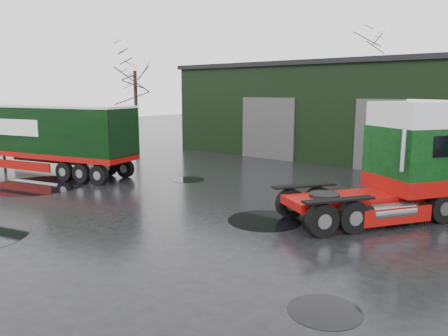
% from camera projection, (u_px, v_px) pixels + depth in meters
% --- Properties ---
extents(ground, '(100.00, 100.00, 0.00)m').
position_uv_depth(ground, '(181.00, 225.00, 14.65)').
color(ground, black).
extents(warehouse, '(32.40, 12.40, 6.30)m').
position_uv_depth(warehouse, '(425.00, 111.00, 27.97)').
color(warehouse, black).
rests_on(warehouse, ground).
extents(hero_tractor, '(5.92, 7.12, 4.13)m').
position_uv_depth(hero_tractor, '(367.00, 162.00, 14.86)').
color(hero_tractor, black).
rests_on(hero_tractor, ground).
extents(trailer_left, '(12.28, 5.41, 3.74)m').
position_uv_depth(trailer_left, '(36.00, 139.00, 23.60)').
color(trailer_left, silver).
rests_on(trailer_left, ground).
extents(tree_left, '(4.40, 4.40, 8.50)m').
position_uv_depth(tree_left, '(136.00, 93.00, 33.69)').
color(tree_left, black).
rests_on(tree_left, ground).
extents(tree_back_a, '(4.40, 4.40, 9.50)m').
position_uv_depth(tree_back_a, '(366.00, 87.00, 40.29)').
color(tree_back_a, black).
rests_on(tree_back_a, ground).
extents(puddle_1, '(2.60, 2.60, 0.01)m').
position_uv_depth(puddle_1, '(265.00, 220.00, 15.17)').
color(puddle_1, black).
rests_on(puddle_1, ground).
extents(puddle_2, '(4.52, 4.52, 0.01)m').
position_uv_depth(puddle_2, '(38.00, 185.00, 20.77)').
color(puddle_2, black).
rests_on(puddle_2, ground).
extents(puddle_3, '(1.54, 1.54, 0.01)m').
position_uv_depth(puddle_3, '(325.00, 311.00, 8.94)').
color(puddle_3, black).
rests_on(puddle_3, ground).
extents(puddle_4, '(1.69, 1.69, 0.01)m').
position_uv_depth(puddle_4, '(188.00, 180.00, 22.08)').
color(puddle_4, black).
rests_on(puddle_4, ground).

